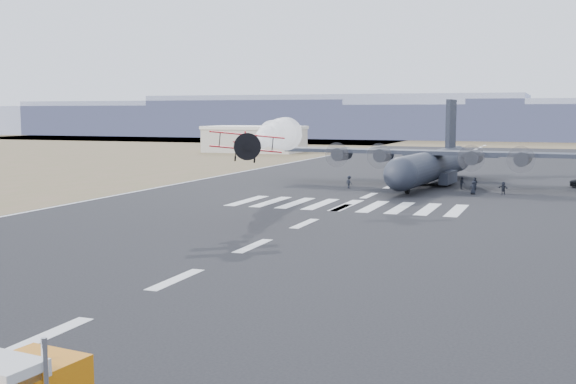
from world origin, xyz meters
The scene contains 19 objects.
ground centered at (0.00, 0.00, 0.00)m, with size 500.00×500.00×0.00m, color black.
scrub_far centered at (0.00, 230.00, 0.00)m, with size 500.00×80.00×0.00m, color brown.
runway_markings centered at (0.00, 60.00, 0.01)m, with size 60.00×260.00×0.01m, color silver, non-canonical shape.
ridge_seg_a centered at (-195.00, 260.00, 6.50)m, with size 150.00×50.00×13.00m, color #8289A6.
ridge_seg_b centered at (-130.00, 260.00, 7.50)m, with size 150.00×50.00×15.00m, color #8289A6.
ridge_seg_c centered at (-65.00, 260.00, 8.50)m, with size 150.00×50.00×17.00m, color #8289A6.
ridge_seg_d centered at (0.00, 260.00, 6.50)m, with size 150.00×50.00×13.00m, color #8289A6.
hangar_left centered at (-52.00, 145.00, 3.41)m, with size 24.50×14.50×6.70m.
aerobatic_biplane centered at (-5.17, 34.14, 7.39)m, with size 6.88×6.34×2.89m.
smoke_trail centered at (-10.32, 55.61, 7.56)m, with size 8.08×25.67×4.30m.
transport_aircraft centered at (5.01, 76.05, 3.15)m, with size 42.34×34.82×12.22m.
crew_a centered at (11.59, 69.81, 0.83)m, with size 0.61×0.50×1.66m, color black.
crew_b centered at (11.41, 72.32, 0.78)m, with size 0.76×0.47×1.57m, color black.
crew_c centered at (-4.73, 67.63, 0.85)m, with size 1.09×0.51×1.69m, color black.
crew_d centered at (3.25, 67.62, 0.90)m, with size 1.06×0.54×1.81m, color black.
crew_e centered at (11.84, 66.21, 0.86)m, with size 0.84×0.51×1.71m, color black.
crew_f centered at (15.43, 67.09, 0.80)m, with size 1.48×0.48×1.60m, color black.
crew_g centered at (1.17, 70.76, 0.86)m, with size 0.63×0.52×1.73m, color black.
crew_h centered at (9.82, 71.75, 0.83)m, with size 0.80×0.50×1.65m, color black.
Camera 1 is at (21.89, -26.36, 10.29)m, focal length 45.00 mm.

